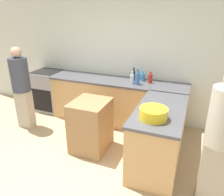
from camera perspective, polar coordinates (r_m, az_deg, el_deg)
ground_plane at (r=3.38m, az=-11.09°, el=-20.39°), size 14.00×14.00×0.00m
wall_back at (r=4.66m, az=2.95°, el=10.76°), size 8.00×0.06×2.70m
counter_back at (r=4.59m, az=1.29°, el=-0.91°), size 2.83×0.69×0.93m
counter_peninsula at (r=3.46m, az=12.06°, el=-9.68°), size 0.69×1.45×0.93m
range_oven at (r=5.43m, az=-16.11°, el=1.91°), size 0.65×0.61×0.95m
island_table at (r=3.73m, az=-5.55°, el=-7.21°), size 0.58×0.65×0.88m
mixing_bowl at (r=2.89m, az=10.76°, el=-3.97°), size 0.37×0.37×0.15m
hot_sauce_bottle at (r=4.32m, az=9.96°, el=5.10°), size 0.08×0.08×0.23m
water_bottle_blue at (r=4.18m, az=6.67°, el=5.17°), size 0.09×0.09×0.31m
vinegar_bottle_clear at (r=4.24m, az=5.30°, el=5.07°), size 0.08×0.08×0.23m
wine_bottle_dark at (r=4.44m, az=5.66°, el=5.97°), size 0.06×0.06×0.26m
dish_soap_bottle at (r=4.43m, az=8.09°, el=5.50°), size 0.07×0.07×0.20m
person_by_range at (r=4.59m, az=-22.59°, el=2.91°), size 0.34×0.34×1.64m
person_at_peninsula at (r=2.82m, az=26.66°, el=-8.88°), size 0.36×0.36×1.70m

